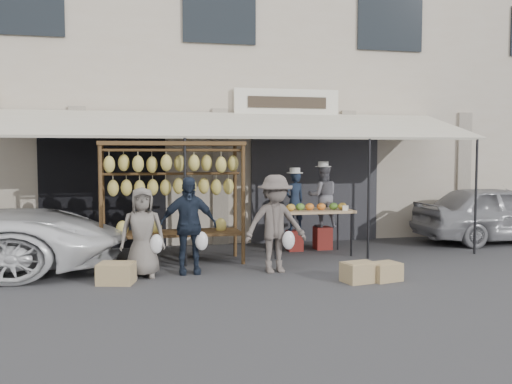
% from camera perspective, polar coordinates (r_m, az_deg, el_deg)
% --- Properties ---
extents(ground_plane, '(90.00, 90.00, 0.00)m').
position_cam_1_polar(ground_plane, '(9.41, -0.20, -8.54)').
color(ground_plane, '#2D2D30').
extents(shophouse, '(24.00, 6.15, 7.30)m').
position_cam_1_polar(shophouse, '(15.67, -5.40, 9.86)').
color(shophouse, '#BCB19F').
rests_on(shophouse, ground_plane).
extents(awning, '(10.00, 2.35, 2.92)m').
position_cam_1_polar(awning, '(11.43, -2.64, 6.65)').
color(awning, beige).
rests_on(awning, ground_plane).
extents(banana_rack, '(2.60, 0.90, 2.24)m').
position_cam_1_polar(banana_rack, '(10.49, -8.38, 1.37)').
color(banana_rack, '#3A2715').
rests_on(banana_rack, ground_plane).
extents(produce_table, '(1.70, 0.90, 1.04)m').
position_cam_1_polar(produce_table, '(11.39, 5.31, -1.91)').
color(produce_table, tan).
rests_on(produce_table, ground_plane).
extents(vendor_left, '(0.52, 0.42, 1.22)m').
position_cam_1_polar(vendor_left, '(11.79, 3.89, -0.90)').
color(vendor_left, '#1A263A').
rests_on(vendor_left, stool_left).
extents(vendor_right, '(0.71, 0.60, 1.30)m').
position_cam_1_polar(vendor_right, '(12.04, 6.71, -0.41)').
color(vendor_right, slate).
rests_on(vendor_right, stool_right).
extents(customer_left, '(0.73, 0.48, 1.48)m').
position_cam_1_polar(customer_left, '(9.48, -11.29, -3.99)').
color(customer_left, '#69625B').
rests_on(customer_left, ground_plane).
extents(customer_mid, '(0.96, 0.41, 1.64)m').
position_cam_1_polar(customer_mid, '(9.65, -6.81, -3.32)').
color(customer_mid, '#1B2434').
rests_on(customer_mid, ground_plane).
extents(customer_right, '(1.12, 0.69, 1.66)m').
position_cam_1_polar(customer_right, '(9.67, 1.94, -3.19)').
color(customer_right, '#5D544E').
rests_on(customer_right, ground_plane).
extents(stool_left, '(0.36, 0.36, 0.43)m').
position_cam_1_polar(stool_left, '(11.89, 3.87, -4.86)').
color(stool_left, maroon).
rests_on(stool_left, ground_plane).
extents(stool_right, '(0.42, 0.42, 0.47)m').
position_cam_1_polar(stool_right, '(12.14, 6.68, -4.59)').
color(stool_right, maroon).
rests_on(stool_right, ground_plane).
extents(crate_near_a, '(0.58, 0.48, 0.31)m').
position_cam_1_polar(crate_near_a, '(9.20, 10.32, -7.91)').
color(crate_near_a, tan).
rests_on(crate_near_a, ground_plane).
extents(crate_near_b, '(0.55, 0.47, 0.29)m').
position_cam_1_polar(crate_near_b, '(9.38, 12.74, -7.78)').
color(crate_near_b, tan).
rests_on(crate_near_b, ground_plane).
extents(crate_far, '(0.63, 0.53, 0.33)m').
position_cam_1_polar(crate_far, '(9.20, -13.80, -7.90)').
color(crate_far, tan).
rests_on(crate_far, ground_plane).
extents(sedan, '(3.85, 1.58, 1.31)m').
position_cam_1_polar(sedan, '(14.08, 23.12, -1.98)').
color(sedan, gray).
rests_on(sedan, ground_plane).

